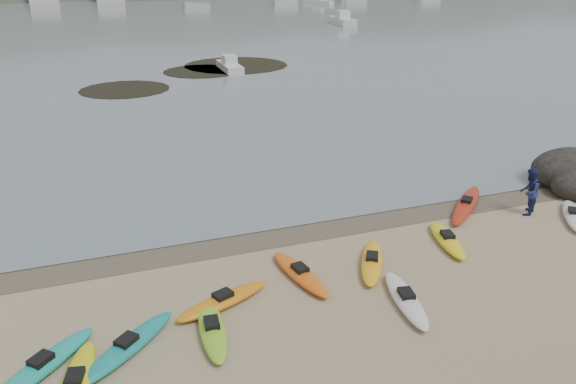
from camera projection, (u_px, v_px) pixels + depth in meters
name	position (u px, v px, depth m)	size (l,w,h in m)	color
ground	(288.00, 228.00, 21.62)	(600.00, 600.00, 0.00)	tan
wet_sand	(291.00, 231.00, 21.36)	(60.00, 60.00, 0.00)	brown
kayaks	(299.00, 286.00, 17.44)	(24.11, 9.18, 0.34)	orange
person_east	(529.00, 192.00, 22.49)	(0.94, 0.74, 1.94)	navy
kelp_mats	(204.00, 72.00, 52.35)	(20.14, 16.75, 0.04)	black
moored_boats	(118.00, 23.00, 89.79)	(96.05, 87.87, 1.38)	silver
far_hills	(207.00, 36.00, 208.71)	(550.00, 135.00, 80.00)	#384235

